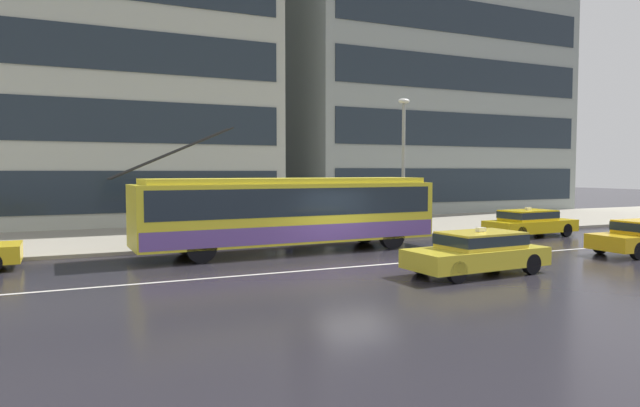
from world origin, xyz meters
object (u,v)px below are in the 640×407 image
object	(u,v)px
taxi_ahead_of_bus	(530,222)
bus_shelter	(238,195)
pedestrian_approaching_curb	(290,201)
pedestrian_waiting_by_pole	(365,202)
taxi_oncoming_near	(478,251)
pedestrian_walking_past	(200,202)
pedestrian_at_shelter	(259,203)
trolleybus	(290,211)
street_lamp	(403,154)

from	to	relation	value
taxi_ahead_of_bus	bus_shelter	size ratio (longest dim) A/B	1.22
taxi_ahead_of_bus	pedestrian_approaching_curb	xyz separation A→B (m)	(-10.77, 3.31, 1.07)
pedestrian_waiting_by_pole	taxi_oncoming_near	bearing A→B (deg)	-97.43
pedestrian_walking_past	pedestrian_at_shelter	bearing A→B (deg)	18.01
trolleybus	pedestrian_at_shelter	xyz separation A→B (m)	(0.08, 4.05, 0.10)
taxi_ahead_of_bus	pedestrian_walking_past	distance (m)	15.17
taxi_ahead_of_bus	pedestrian_approaching_curb	world-z (taller)	pedestrian_approaching_curb
pedestrian_walking_past	street_lamp	distance (m)	9.46
pedestrian_at_shelter	street_lamp	bearing A→B (deg)	-17.20
pedestrian_walking_past	pedestrian_waiting_by_pole	distance (m)	7.43
taxi_ahead_of_bus	pedestrian_at_shelter	distance (m)	12.68
pedestrian_walking_past	street_lamp	bearing A→B (deg)	-6.46
taxi_ahead_of_bus	street_lamp	world-z (taller)	street_lamp
pedestrian_approaching_curb	pedestrian_walking_past	bearing A→B (deg)	-178.58
pedestrian_walking_past	pedestrian_approaching_curb	bearing A→B (deg)	1.42
taxi_oncoming_near	pedestrian_walking_past	xyz separation A→B (m)	(-6.22, 9.75, 1.12)
taxi_oncoming_near	bus_shelter	size ratio (longest dim) A/B	1.18
bus_shelter	street_lamp	bearing A→B (deg)	-10.11
trolleybus	pedestrian_walking_past	world-z (taller)	trolleybus
trolleybus	street_lamp	size ratio (longest dim) A/B	1.97
pedestrian_walking_past	street_lamp	xyz separation A→B (m)	(9.18, -1.04, 2.06)
pedestrian_at_shelter	pedestrian_walking_past	xyz separation A→B (m)	(-2.84, -0.92, 0.16)
pedestrian_at_shelter	pedestrian_approaching_curb	size ratio (longest dim) A/B	0.95
taxi_ahead_of_bus	pedestrian_at_shelter	xyz separation A→B (m)	(-11.95, 4.14, 0.95)
taxi_ahead_of_bus	pedestrian_walking_past	world-z (taller)	pedestrian_walking_past
trolleybus	pedestrian_walking_past	distance (m)	4.18
bus_shelter	pedestrian_walking_past	bearing A→B (deg)	-170.19
taxi_ahead_of_bus	street_lamp	size ratio (longest dim) A/B	0.74
taxi_ahead_of_bus	bus_shelter	distance (m)	13.62
pedestrian_approaching_curb	street_lamp	world-z (taller)	street_lamp
pedestrian_waiting_by_pole	bus_shelter	bearing A→B (deg)	170.96
taxi_oncoming_near	bus_shelter	bearing A→B (deg)	114.21
trolleybus	bus_shelter	size ratio (longest dim) A/B	3.26
bus_shelter	pedestrian_at_shelter	bearing A→B (deg)	28.94
pedestrian_waiting_by_pole	pedestrian_walking_past	bearing A→B (deg)	175.26
taxi_oncoming_near	pedestrian_walking_past	distance (m)	11.61
taxi_oncoming_near	trolleybus	bearing A→B (deg)	117.54
bus_shelter	pedestrian_at_shelter	size ratio (longest dim) A/B	1.97
street_lamp	pedestrian_waiting_by_pole	bearing A→B (deg)	166.49
trolleybus	taxi_oncoming_near	distance (m)	7.52
pedestrian_approaching_curb	taxi_oncoming_near	bearing A→B (deg)	-77.44
pedestrian_walking_past	pedestrian_waiting_by_pole	bearing A→B (deg)	-4.74
trolleybus	taxi_ahead_of_bus	xyz separation A→B (m)	(12.02, -0.09, -0.86)
taxi_ahead_of_bus	taxi_oncoming_near	distance (m)	10.78
pedestrian_walking_past	pedestrian_waiting_by_pole	world-z (taller)	pedestrian_walking_past
taxi_ahead_of_bus	street_lamp	distance (m)	6.81
pedestrian_at_shelter	pedestrian_approaching_curb	xyz separation A→B (m)	(1.18, -0.82, 0.11)
pedestrian_waiting_by_pole	street_lamp	world-z (taller)	street_lamp
pedestrian_at_shelter	pedestrian_waiting_by_pole	bearing A→B (deg)	-18.59
pedestrian_at_shelter	pedestrian_walking_past	world-z (taller)	pedestrian_walking_past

